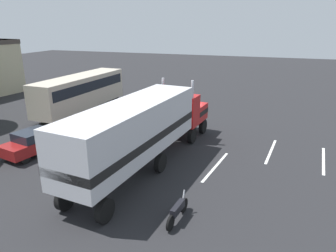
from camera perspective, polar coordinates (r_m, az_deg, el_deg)
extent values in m
plane|color=#232326|center=(23.94, 2.70, -1.39)|extent=(120.00, 120.00, 0.00)
cube|color=silver|center=(18.80, 8.76, -7.37)|extent=(4.37, 0.83, 0.01)
cube|color=silver|center=(21.79, 18.39, -4.42)|extent=(4.39, 0.67, 0.01)
cube|color=silver|center=(21.64, 26.69, -5.67)|extent=(4.39, 0.65, 0.01)
cube|color=#B21919|center=(23.77, 3.79, 2.74)|extent=(2.07, 2.69, 1.20)
cube|color=#B21919|center=(22.21, 2.27, 2.98)|extent=(1.67, 2.64, 2.20)
cube|color=silver|center=(24.62, 4.60, 3.28)|extent=(0.32, 2.10, 1.08)
cube|color=black|center=(23.76, 3.79, 2.88)|extent=(2.08, 2.73, 0.36)
cylinder|color=silver|center=(22.02, -0.91, 4.47)|extent=(0.18, 0.18, 3.40)
cylinder|color=silver|center=(21.17, 4.44, 3.83)|extent=(0.18, 0.18, 3.40)
cube|color=silver|center=(16.66, -6.39, -0.50)|extent=(10.73, 3.77, 2.80)
cube|color=black|center=(16.80, -6.34, -1.85)|extent=(10.73, 3.81, 0.44)
cylinder|color=silver|center=(23.45, -0.28, 0.65)|extent=(1.36, 0.78, 0.64)
cylinder|color=black|center=(24.78, 1.63, 0.66)|extent=(1.13, 0.42, 1.10)
cylinder|color=black|center=(24.02, 6.43, -0.04)|extent=(1.13, 0.42, 1.10)
cylinder|color=black|center=(22.80, -0.72, -0.94)|extent=(1.13, 0.42, 1.10)
cylinder|color=black|center=(21.97, 4.44, -1.76)|extent=(1.13, 0.42, 1.10)
cylinder|color=black|center=(18.80, -7.42, -5.47)|extent=(1.13, 0.42, 1.10)
cylinder|color=black|center=(17.79, -1.40, -6.76)|extent=(1.13, 0.42, 1.10)
cylinder|color=black|center=(15.19, -18.40, -12.54)|extent=(1.13, 0.42, 1.10)
cylinder|color=black|center=(13.91, -11.56, -14.99)|extent=(1.13, 0.42, 1.10)
cylinder|color=#2D3347|center=(18.91, -12.78, -6.12)|extent=(0.18, 0.18, 0.82)
cylinder|color=#2D3347|center=(18.78, -12.97, -6.31)|extent=(0.18, 0.18, 0.82)
cylinder|color=#A5728C|center=(18.57, -13.03, -4.25)|extent=(0.34, 0.34, 0.58)
sphere|color=tan|center=(18.42, -13.12, -3.09)|extent=(0.23, 0.23, 0.23)
cube|color=black|center=(18.64, -13.59, -4.11)|extent=(0.28, 0.19, 0.36)
cube|color=#BFB29E|center=(30.72, -15.72, 6.19)|extent=(11.13, 3.18, 2.90)
cube|color=black|center=(30.61, -15.81, 7.25)|extent=(10.47, 3.18, 0.90)
cylinder|color=black|center=(34.89, -12.90, 5.39)|extent=(1.01, 0.34, 1.00)
cylinder|color=black|center=(33.67, -9.74, 5.12)|extent=(1.01, 0.34, 1.00)
cylinder|color=black|center=(29.09, -21.64, 1.94)|extent=(1.01, 0.34, 1.00)
cylinder|color=black|center=(27.61, -18.24, 1.48)|extent=(1.01, 0.34, 1.00)
cube|color=maroon|center=(22.00, -22.98, -2.89)|extent=(4.67, 2.64, 0.70)
cube|color=#1E232D|center=(21.69, -23.60, -1.51)|extent=(2.39, 2.04, 0.55)
cylinder|color=black|center=(23.54, -21.15, -2.20)|extent=(0.67, 0.34, 0.64)
cylinder|color=black|center=(22.39, -18.63, -2.96)|extent=(0.67, 0.34, 0.64)
cylinder|color=black|center=(21.98, -27.18, -4.50)|extent=(0.67, 0.34, 0.64)
cylinder|color=black|center=(20.74, -24.82, -5.47)|extent=(0.67, 0.34, 0.64)
cylinder|color=black|center=(14.41, 2.96, -14.35)|extent=(0.67, 0.17, 0.66)
cylinder|color=black|center=(13.31, 0.43, -17.43)|extent=(0.67, 0.17, 0.66)
cube|color=black|center=(13.70, 1.77, -14.87)|extent=(1.12, 0.36, 0.36)
cylinder|color=silver|center=(14.09, 2.83, -13.02)|extent=(0.29, 0.10, 0.69)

